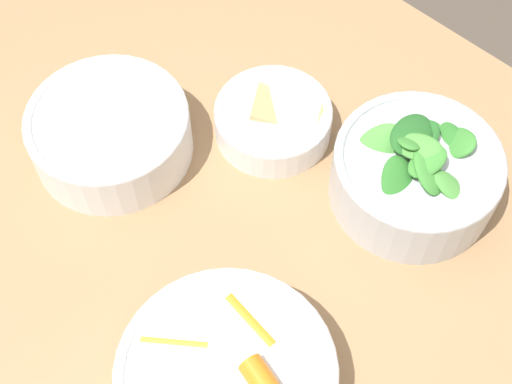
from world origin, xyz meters
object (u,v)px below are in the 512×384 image
object	(u,v)px
bowl_greens	(415,172)
bowl_beans_hotdog	(111,133)
bowl_cookies	(274,119)
bowl_carrots	(227,378)

from	to	relation	value
bowl_greens	bowl_beans_hotdog	xyz separation A→B (m)	(0.27, 0.18, -0.01)
bowl_greens	bowl_beans_hotdog	size ratio (longest dim) A/B	0.99
bowl_beans_hotdog	bowl_cookies	bearing A→B (deg)	-127.61
bowl_beans_hotdog	bowl_cookies	world-z (taller)	bowl_beans_hotdog
bowl_beans_hotdog	bowl_cookies	xyz separation A→B (m)	(-0.11, -0.14, -0.01)
bowl_carrots	bowl_beans_hotdog	bearing A→B (deg)	-19.69
bowl_greens	bowl_cookies	world-z (taller)	bowl_greens
bowl_carrots	bowl_beans_hotdog	world-z (taller)	bowl_carrots
bowl_cookies	bowl_greens	bearing A→B (deg)	-165.47
bowl_greens	bowl_beans_hotdog	bearing A→B (deg)	34.20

